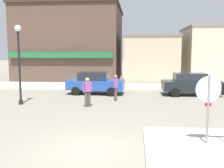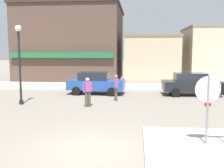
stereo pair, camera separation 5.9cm
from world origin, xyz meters
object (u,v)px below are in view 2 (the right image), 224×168
(stop_sign, at_px, (208,101))
(pedestrian_crossing_near, at_px, (88,91))
(lamp_post, at_px, (19,53))
(parked_car_nearest, at_px, (96,83))
(parked_car_second, at_px, (191,84))
(pedestrian_crossing_far, at_px, (116,87))

(stop_sign, distance_m, pedestrian_crossing_near, 7.59)
(lamp_post, distance_m, parked_car_nearest, 5.93)
(pedestrian_crossing_near, bearing_deg, lamp_post, 175.77)
(stop_sign, relative_size, lamp_post, 0.51)
(lamp_post, distance_m, parked_car_second, 11.40)
(parked_car_nearest, relative_size, parked_car_second, 1.01)
(parked_car_second, height_order, pedestrian_crossing_far, pedestrian_crossing_far)
(parked_car_nearest, bearing_deg, pedestrian_crossing_far, -56.53)
(lamp_post, xyz_separation_m, pedestrian_crossing_far, (5.34, 1.61, -2.09))
(stop_sign, bearing_deg, pedestrian_crossing_near, 130.15)
(parked_car_second, bearing_deg, pedestrian_crossing_far, -152.97)
(stop_sign, height_order, parked_car_nearest, stop_sign)
(lamp_post, distance_m, pedestrian_crossing_far, 5.96)
(lamp_post, height_order, pedestrian_crossing_far, lamp_post)
(stop_sign, relative_size, pedestrian_crossing_far, 1.43)
(stop_sign, distance_m, lamp_post, 10.80)
(stop_sign, bearing_deg, pedestrian_crossing_far, 114.34)
(lamp_post, bearing_deg, parked_car_second, 21.92)
(parked_car_second, bearing_deg, lamp_post, -158.08)
(lamp_post, bearing_deg, pedestrian_crossing_far, 16.73)
(lamp_post, bearing_deg, pedestrian_crossing_near, -4.23)
(stop_sign, height_order, pedestrian_crossing_near, stop_sign)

